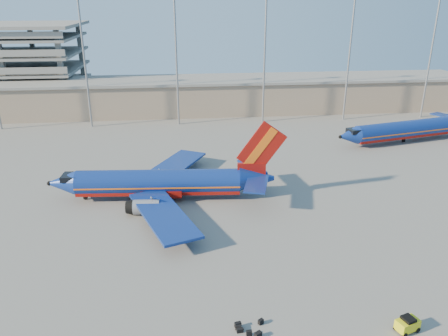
{
  "coord_description": "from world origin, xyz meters",
  "views": [
    {
      "loc": [
        -5.11,
        -54.1,
        27.51
      ],
      "look_at": [
        1.39,
        6.08,
        4.0
      ],
      "focal_mm": 35.0,
      "sensor_mm": 36.0,
      "label": 1
    }
  ],
  "objects": [
    {
      "name": "terminal_building",
      "position": [
        10.0,
        58.0,
        4.32
      ],
      "size": [
        122.0,
        16.0,
        8.5
      ],
      "color": "gray",
      "rests_on": "ground"
    },
    {
      "name": "luggage_pile",
      "position": [
        0.3,
        -23.7,
        0.24
      ],
      "size": [
        2.74,
        2.24,
        0.54
      ],
      "color": "black",
      "rests_on": "ground"
    },
    {
      "name": "aircraft_second",
      "position": [
        41.81,
        27.5,
        2.64
      ],
      "size": [
        33.46,
        15.11,
        11.5
      ],
      "rotation": [
        0.0,
        0.0,
        0.23
      ],
      "color": "navy",
      "rests_on": "ground"
    },
    {
      "name": "baggage_tug",
      "position": [
        14.3,
        -25.18,
        0.76
      ],
      "size": [
        2.32,
        1.81,
        1.46
      ],
      "rotation": [
        0.0,
        0.0,
        0.33
      ],
      "color": "#D3D112",
      "rests_on": "ground"
    },
    {
      "name": "ground",
      "position": [
        0.0,
        0.0,
        0.0
      ],
      "size": [
        220.0,
        220.0,
        0.0
      ],
      "primitive_type": "plane",
      "color": "slate",
      "rests_on": "ground"
    },
    {
      "name": "light_mast_row",
      "position": [
        5.0,
        46.0,
        17.55
      ],
      "size": [
        101.6,
        1.6,
        28.65
      ],
      "color": "gray",
      "rests_on": "ground"
    },
    {
      "name": "aircraft_main",
      "position": [
        -7.5,
        4.96,
        2.49
      ],
      "size": [
        34.48,
        33.09,
        11.67
      ],
      "rotation": [
        0.0,
        0.0,
        -0.07
      ],
      "color": "navy",
      "rests_on": "ground"
    }
  ]
}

